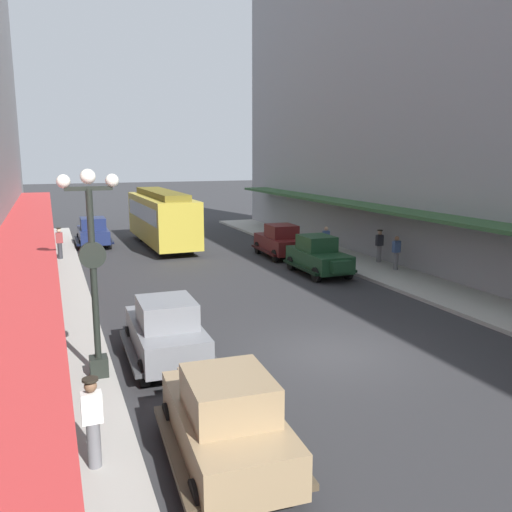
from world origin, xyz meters
The scene contains 14 objects.
ground_plane centered at (0.00, 0.00, 0.00)m, with size 200.00×200.00×0.00m, color #2D2D30.
sidewalk_left centered at (-7.50, 0.00, 0.07)m, with size 3.00×60.00×0.15m, color #A8A59E.
parked_car_0 centered at (4.51, 9.37, 0.94)m, with size 2.17×4.27×1.84m.
parked_car_1 centered at (-4.87, 21.39, 0.94)m, with size 2.16×4.27×1.84m.
parked_car_2 centered at (-4.56, -4.22, 0.94)m, with size 2.31×4.32×1.84m.
parked_car_3 centered at (-4.56, 1.09, 0.94)m, with size 2.22×4.29×1.84m.
parked_car_5 centered at (4.59, 14.09, 0.94)m, with size 2.25×4.30×1.84m.
streetcar centered at (-0.82, 19.97, 1.90)m, with size 2.69×9.65×3.46m.
lamp_post_with_clock centered at (-6.40, 0.47, 2.99)m, with size 1.42×0.44×5.16m.
pedestrian_0 centered at (8.53, 10.26, 1.01)m, with size 0.36×0.28×1.67m.
pedestrian_1 centered at (-6.92, 17.19, 1.01)m, with size 0.36×0.28×1.67m.
pedestrian_2 centered at (-6.84, -3.62, 1.01)m, with size 0.36×0.28×1.67m.
pedestrian_3 centered at (8.18, 8.33, 0.99)m, with size 0.36×0.24×1.64m.
pedestrian_4 centered at (6.67, 12.60, 0.99)m, with size 0.36×0.24×1.64m.
Camera 1 is at (-7.29, -12.73, 5.63)m, focal length 37.32 mm.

